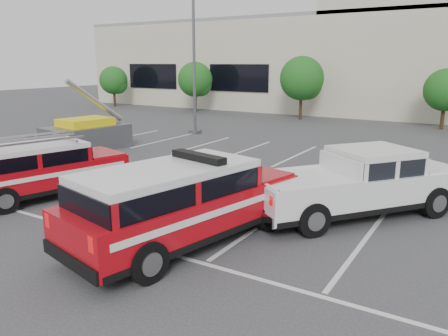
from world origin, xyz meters
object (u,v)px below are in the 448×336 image
(tree_left, at_px, (196,81))
(tree_mid_right, at_px, (447,91))
(light_pole_left, at_px, (194,48))
(tree_far_left, at_px, (115,81))
(ladder_suv, at_px, (43,173))
(tree_mid_left, at_px, (303,80))
(fire_chief_suv, at_px, (183,208))
(convention_building, at_px, (399,58))
(utility_rig, at_px, (84,135))
(white_pickup, at_px, (357,189))

(tree_left, bearing_deg, tree_mid_right, -0.00)
(tree_mid_right, distance_m, light_pole_left, 16.72)
(tree_far_left, xyz_separation_m, light_pole_left, (16.91, -10.05, 2.68))
(light_pole_left, xyz_separation_m, ladder_suv, (3.34, -13.44, -4.38))
(tree_mid_left, relative_size, fire_chief_suv, 0.74)
(convention_building, xyz_separation_m, tree_far_left, (-25.09, -9.82, -2.22))
(tree_mid_left, bearing_deg, convention_building, 62.60)
(fire_chief_suv, bearing_deg, convention_building, 105.16)
(tree_mid_left, distance_m, utility_rig, 18.06)
(convention_building, relative_size, fire_chief_suv, 9.22)
(convention_building, distance_m, tree_far_left, 27.03)
(convention_building, height_order, tree_mid_left, convention_building)
(tree_mid_left, bearing_deg, utility_rig, -106.31)
(convention_building, distance_m, tree_mid_right, 11.20)
(tree_far_left, bearing_deg, tree_left, 0.00)
(convention_building, distance_m, tree_mid_left, 11.19)
(convention_building, height_order, utility_rig, convention_building)
(tree_mid_left, xyz_separation_m, fire_chief_suv, (6.50, -24.14, -2.15))
(utility_rig, bearing_deg, tree_mid_left, 81.93)
(light_pole_left, bearing_deg, ladder_suv, -76.06)
(light_pole_left, relative_size, white_pickup, 1.62)
(light_pole_left, bearing_deg, fire_chief_suv, -55.77)
(convention_building, relative_size, white_pickup, 9.51)
(convention_building, distance_m, light_pole_left, 21.49)
(convention_building, height_order, tree_far_left, convention_building)
(tree_left, xyz_separation_m, utility_rig, (4.97, -17.19, -2.05))
(tree_far_left, xyz_separation_m, tree_mid_right, (30.00, 0.00, 0.00))
(tree_mid_right, bearing_deg, white_pickup, -91.22)
(tree_left, bearing_deg, fire_chief_suv, -55.65)
(tree_far_left, distance_m, tree_mid_left, 20.01)
(tree_left, bearing_deg, ladder_suv, -66.43)
(fire_chief_suv, xyz_separation_m, ladder_suv, (-6.25, 0.66, -0.08))
(convention_building, relative_size, ladder_suv, 11.03)
(tree_mid_right, height_order, utility_rig, tree_mid_right)
(tree_far_left, distance_m, tree_mid_right, 30.00)
(light_pole_left, distance_m, fire_chief_suv, 17.58)
(tree_mid_right, relative_size, white_pickup, 0.63)
(ladder_suv, bearing_deg, fire_chief_suv, 9.27)
(ladder_suv, bearing_deg, tree_far_left, 146.01)
(tree_left, relative_size, tree_mid_left, 0.91)
(convention_building, height_order, light_pole_left, convention_building)
(tree_left, xyz_separation_m, tree_mid_right, (20.00, -0.00, -0.27))
(light_pole_left, distance_m, ladder_suv, 14.53)
(tree_far_left, relative_size, light_pole_left, 0.39)
(tree_mid_left, bearing_deg, ladder_suv, -89.40)
(convention_building, bearing_deg, tree_far_left, -158.63)
(white_pickup, height_order, utility_rig, utility_rig)
(ladder_suv, relative_size, utility_rig, 1.24)
(tree_far_left, bearing_deg, fire_chief_suv, -42.34)
(tree_mid_right, relative_size, ladder_suv, 0.73)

